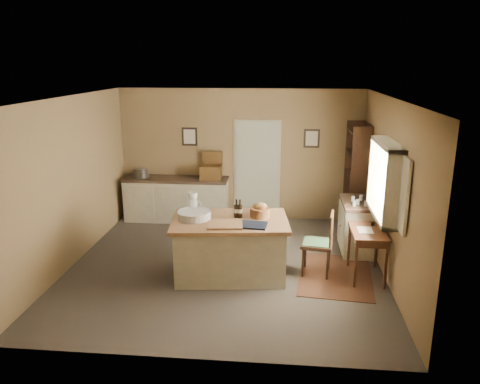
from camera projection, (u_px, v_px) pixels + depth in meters
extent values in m
plane|color=#4D443B|center=(226.00, 266.00, 7.64)|extent=(5.00, 5.00, 0.00)
cube|color=olive|center=(240.00, 155.00, 9.67)|extent=(5.00, 0.10, 2.70)
cube|color=olive|center=(195.00, 247.00, 4.88)|extent=(5.00, 0.10, 2.70)
cube|color=olive|center=(71.00, 182.00, 7.50)|extent=(0.10, 5.00, 2.70)
cube|color=olive|center=(389.00, 190.00, 7.04)|extent=(0.10, 5.00, 2.70)
plane|color=silver|center=(224.00, 98.00, 6.91)|extent=(5.00, 5.00, 0.00)
cube|color=#B8BCA2|center=(257.00, 170.00, 9.69)|extent=(0.97, 0.06, 2.11)
cube|color=black|center=(190.00, 137.00, 9.65)|extent=(0.32, 0.02, 0.38)
cube|color=beige|center=(189.00, 137.00, 9.64)|extent=(0.24, 0.01, 0.30)
cube|color=black|center=(312.00, 138.00, 9.42)|extent=(0.32, 0.02, 0.38)
cube|color=beige|center=(312.00, 139.00, 9.41)|extent=(0.24, 0.01, 0.30)
cube|color=beige|center=(382.00, 215.00, 6.95)|extent=(0.25, 1.32, 0.06)
cube|color=beige|center=(388.00, 144.00, 6.67)|extent=(0.25, 1.32, 0.06)
cube|color=white|center=(393.00, 180.00, 6.80)|extent=(0.01, 1.20, 1.00)
cube|color=beige|center=(404.00, 196.00, 6.02)|extent=(0.04, 0.35, 1.00)
cube|color=beige|center=(380.00, 168.00, 7.59)|extent=(0.04, 0.35, 1.00)
cube|color=beige|center=(230.00, 249.00, 7.21)|extent=(1.73, 1.19, 0.85)
cube|color=#94653D|center=(230.00, 221.00, 7.09)|extent=(1.86, 1.32, 0.06)
cylinder|color=white|center=(194.00, 215.00, 7.10)|extent=(0.51, 0.51, 0.11)
cube|color=#94653D|center=(225.00, 225.00, 6.79)|extent=(0.54, 0.41, 0.03)
cube|color=black|center=(253.00, 225.00, 6.80)|extent=(0.44, 0.36, 0.02)
cylinder|color=brown|center=(260.00, 212.00, 7.18)|extent=(0.30, 0.30, 0.14)
cylinder|color=black|center=(236.00, 208.00, 7.13)|extent=(0.07, 0.07, 0.29)
cylinder|color=black|center=(240.00, 209.00, 7.12)|extent=(0.07, 0.07, 0.29)
cube|color=beige|center=(177.00, 200.00, 9.75)|extent=(2.11, 0.58, 0.85)
cube|color=#332319|center=(176.00, 179.00, 9.63)|extent=(2.15, 0.61, 0.05)
cube|color=#503315|center=(211.00, 172.00, 9.52)|extent=(0.42, 0.32, 0.28)
cylinder|color=#59544F|center=(141.00, 173.00, 9.67)|extent=(0.36, 0.36, 0.18)
cube|color=#472615|center=(335.00, 275.00, 7.29)|extent=(1.26, 1.70, 0.01)
cube|color=#3E2113|center=(368.00, 231.00, 7.04)|extent=(0.51, 0.83, 0.03)
cube|color=#3E2113|center=(368.00, 236.00, 7.06)|extent=(0.45, 0.77, 0.10)
cube|color=silver|center=(365.00, 230.00, 7.04)|extent=(0.22, 0.30, 0.01)
cylinder|color=black|center=(373.00, 224.00, 7.25)|extent=(0.05, 0.05, 0.05)
cylinder|color=#3E2113|center=(356.00, 265.00, 6.81)|extent=(0.04, 0.04, 0.72)
cylinder|color=#3E2113|center=(386.00, 266.00, 6.77)|extent=(0.04, 0.04, 0.72)
cylinder|color=#3E2113|center=(349.00, 245.00, 7.53)|extent=(0.04, 0.04, 0.72)
cylinder|color=#3E2113|center=(376.00, 246.00, 7.49)|extent=(0.04, 0.04, 0.72)
cube|color=beige|center=(357.00, 227.00, 8.16)|extent=(0.53, 0.96, 0.85)
cube|color=#332319|center=(358.00, 203.00, 8.03)|extent=(0.56, 1.00, 0.05)
cylinder|color=silver|center=(358.00, 201.00, 7.88)|extent=(0.23, 0.23, 0.09)
cube|color=black|center=(360.00, 183.00, 8.63)|extent=(0.36, 0.04, 2.10)
cube|color=black|center=(353.00, 172.00, 9.49)|extent=(0.36, 0.04, 2.10)
cube|color=black|center=(365.00, 178.00, 9.05)|extent=(0.02, 0.94, 2.10)
cube|color=black|center=(353.00, 226.00, 9.33)|extent=(0.36, 0.90, 0.03)
cube|color=black|center=(355.00, 201.00, 9.19)|extent=(0.36, 0.90, 0.03)
cube|color=black|center=(356.00, 175.00, 9.05)|extent=(0.36, 0.90, 0.03)
cube|color=black|center=(358.00, 153.00, 8.93)|extent=(0.36, 0.90, 0.03)
cube|color=black|center=(359.00, 132.00, 8.82)|extent=(0.36, 0.90, 0.03)
cylinder|color=white|center=(357.00, 172.00, 9.03)|extent=(0.12, 0.12, 0.11)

